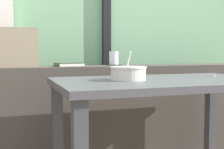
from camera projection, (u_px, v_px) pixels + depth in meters
window_divider_post at (107, 6)px, 2.70m from camera, size 0.07×0.05×2.60m
dark_console_ledge at (112, 118)px, 2.25m from camera, size 2.80×0.31×0.78m
breakfast_table at (164, 99)px, 1.67m from camera, size 1.19×0.70×0.73m
coaster_square at (114, 65)px, 2.29m from camera, size 0.10×0.10×0.00m
juice_glass at (114, 58)px, 2.29m from camera, size 0.07×0.07×0.10m
closed_book at (69, 65)px, 2.09m from camera, size 0.20×0.17×0.03m
throw_pillow at (14, 48)px, 1.99m from camera, size 0.33×0.16×0.26m
soup_bowl at (128, 73)px, 1.61m from camera, size 0.20×0.20×0.15m
fork_utensil at (203, 75)px, 1.95m from camera, size 0.07×0.17×0.01m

